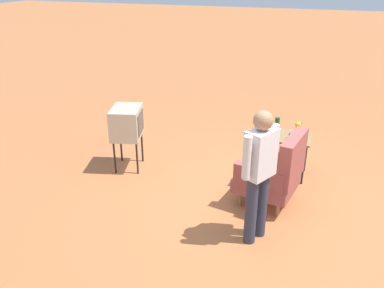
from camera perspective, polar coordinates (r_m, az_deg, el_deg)
The scene contains 8 objects.
ground_plane at distance 5.54m, azimuth 9.93°, elevation -8.98°, with size 60.00×60.00×0.00m, color #B76B3D.
armchair at distance 5.40m, azimuth 12.03°, elevation -3.97°, with size 0.89×0.90×1.06m.
side_table at distance 6.18m, azimuth 14.39°, elevation 0.22°, with size 0.56×0.56×0.66m.
tv_on_stand at distance 6.24m, azimuth -9.53°, elevation 3.08°, with size 0.70×0.59×1.03m.
person_standing at distance 4.46m, azimuth 9.83°, elevation -3.73°, with size 0.52×0.36×1.64m.
bottle_wine_green at distance 6.00m, azimuth 12.31°, elevation 2.38°, with size 0.07×0.07×0.32m, color #1E5623.
soda_can_blue at distance 5.96m, azimuth 14.26°, elevation 0.98°, with size 0.07×0.07×0.12m, color blue.
flower_vase at distance 6.05m, azimuth 15.28°, elevation 2.13°, with size 0.15×0.10×0.27m.
Camera 1 is at (4.61, 0.65, 3.01)m, focal length 36.41 mm.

